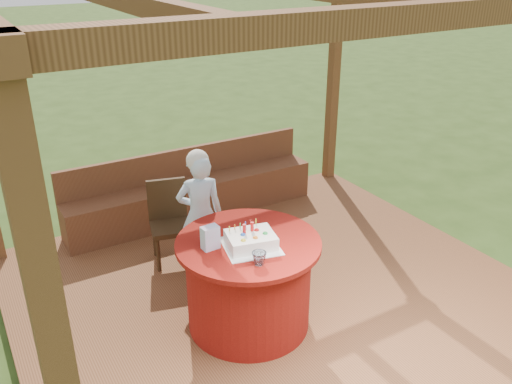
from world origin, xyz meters
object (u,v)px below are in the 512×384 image
table (249,282)px  drinking_glass (259,258)px  birthday_cake (251,240)px  bench (193,195)px  gift_bag (210,238)px  elderly_woman (200,211)px  chair (169,218)px

table → drinking_glass: bearing=-106.8°
birthday_cake → bench: bearing=78.0°
gift_bag → elderly_woman: bearing=66.4°
bench → chair: (-0.59, -0.76, 0.18)m
birthday_cake → chair: bearing=95.3°
bench → gift_bag: gift_bag is taller
table → chair: 1.34m
chair → bench: bearing=52.0°
bench → elderly_woman: elderly_woman is taller
gift_bag → drinking_glass: bearing=-66.0°
bench → chair: chair is taller
bench → drinking_glass: size_ratio=27.55×
elderly_woman → chair: bearing=117.2°
chair → elderly_woman: elderly_woman is taller
chair → elderly_woman: bearing=-62.8°
chair → drinking_glass: 1.72m
chair → gift_bag: gift_bag is taller
birthday_cake → gift_bag: size_ratio=2.63×
table → elderly_woman: 1.00m
bench → table: bearing=-101.9°
birthday_cake → gift_bag: 0.32m
bench → drinking_glass: 2.56m
gift_bag → table: bearing=-13.0°
chair → table: bearing=-83.3°
table → drinking_glass: size_ratio=10.74×
elderly_woman → birthday_cake: size_ratio=2.52×
bench → gift_bag: (-0.75, -2.04, 0.63)m
elderly_woman → drinking_glass: 1.34m
birthday_cake → drinking_glass: birthday_cake is taller
drinking_glass → table: bearing=73.2°
bench → drinking_glass: bearing=-102.6°
elderly_woman → bench: bearing=69.7°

